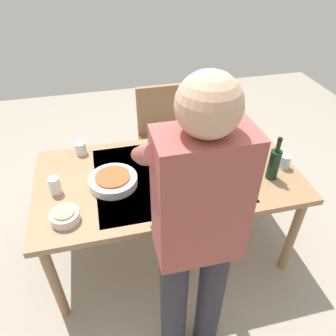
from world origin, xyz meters
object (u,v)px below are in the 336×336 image
Objects in this scene: water_cup_near_right at (81,148)px; water_cup_far_left at (285,162)px; serving_bowl_pasta at (113,180)px; side_bowl_salad at (147,154)px; dinner_plate_far at (206,160)px; wine_glass_right at (211,192)px; water_cup_far_right at (177,197)px; water_cup_near_left at (55,185)px; wine_glass_left at (249,149)px; dinner_plate_near at (195,184)px; side_bowl_bread at (65,216)px; wine_bottle at (274,163)px; person_server at (196,233)px; dining_table at (168,182)px; chair_near at (162,132)px.

water_cup_near_right is 0.94× the size of water_cup_far_left.
side_bowl_salad is (-0.26, -0.23, 0.00)m from serving_bowl_pasta.
wine_glass_right is at bearing 74.28° from dinner_plate_far.
water_cup_near_left is at bearing -20.41° from water_cup_far_right.
wine_glass_left is 0.66× the size of dinner_plate_near.
side_bowl_bread is at bearing 102.94° from water_cup_near_left.
water_cup_far_right is (0.57, 0.27, -0.06)m from wine_glass_left.
dinner_plate_near is (0.41, 0.15, -0.10)m from wine_glass_left.
side_bowl_bread is at bearing 12.57° from wine_glass_left.
water_cup_far_right is 0.55× the size of side_bowl_salad.
wine_glass_left is at bearing -167.43° from side_bowl_bread.
water_cup_far_right is 0.20m from dinner_plate_near.
dinner_plate_near is at bearing 124.16° from side_bowl_salad.
wine_bottle is at bearing 152.21° from side_bowl_salad.
water_cup_near_right is (1.10, -0.36, -0.06)m from wine_glass_left.
person_server is at bearing 93.61° from side_bowl_salad.
wine_glass_left is at bearing -178.52° from serving_bowl_pasta.
water_cup_near_left is 0.34m from serving_bowl_pasta.
serving_bowl_pasta is at bearing 115.71° from water_cup_near_right.
person_server is (0.04, 0.71, 0.31)m from dining_table.
water_cup_near_right is at bearing -99.00° from side_bowl_bread.
water_cup_near_right is (1.18, -0.55, -0.07)m from wine_bottle.
serving_bowl_pasta is at bearing -14.32° from dinner_plate_near.
water_cup_near_right is 0.53× the size of side_bowl_bread.
wine_glass_right is 1.38× the size of water_cup_near_left.
chair_near reaches higher than water_cup_far_right.
side_bowl_salad is 0.43m from dinner_plate_near.
person_server is 11.19× the size of wine_glass_left.
wine_bottle is at bearing -176.33° from side_bowl_bread.
wine_glass_right is 0.93m from water_cup_near_left.
serving_bowl_pasta and side_bowl_bread have the same top height.
wine_glass_right is at bearing 98.75° from dinner_plate_near.
water_cup_far_left reaches higher than water_cup_near_right.
wine_glass_right is (-0.17, 0.34, 0.17)m from dining_table.
person_server is at bearing 60.55° from wine_glass_right.
water_cup_far_right reaches higher than serving_bowl_pasta.
wine_glass_left reaches higher than dinner_plate_far.
water_cup_far_left is at bearing -150.63° from wine_bottle.
wine_glass_left reaches higher than water_cup_far_left.
person_server is 0.79m from serving_bowl_pasta.
side_bowl_bread is at bearing 22.34° from dining_table.
wine_glass_right reaches higher than side_bowl_bread.
person_server is 17.11× the size of water_cup_far_right.
wine_bottle is at bearing -172.18° from water_cup_far_right.
dinner_plate_near is at bearing 171.11° from water_cup_near_left.
water_cup_near_left is 0.68× the size of side_bowl_bread.
wine_glass_right is at bearing 174.83° from side_bowl_bread.
chair_near is at bearing -97.86° from water_cup_far_right.
water_cup_far_left is at bearing 175.64° from serving_bowl_pasta.
water_cup_far_left is 0.40× the size of dinner_plate_near.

